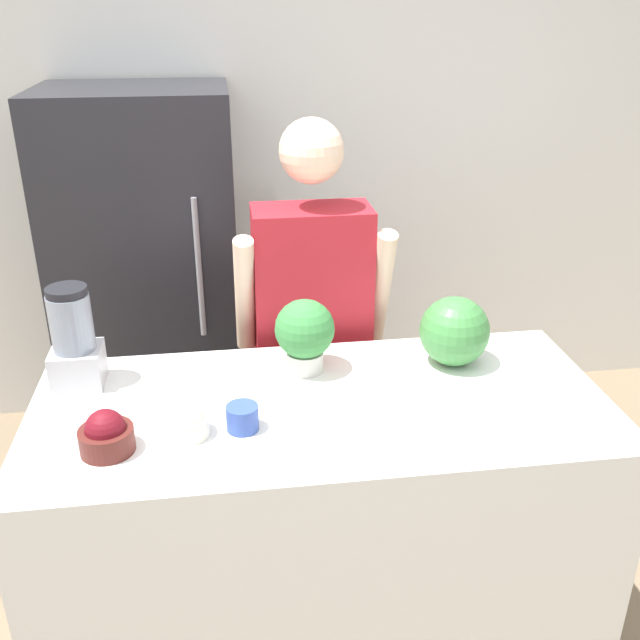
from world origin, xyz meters
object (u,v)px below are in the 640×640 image
bowl_cream (188,422)px  bowl_small_blue (242,418)px  watermelon (454,331)px  potted_plant (305,333)px  person (312,343)px  blender (74,341)px  bowl_cherries (106,435)px  refrigerator (150,280)px

bowl_cream → bowl_small_blue: bearing=2.8°
watermelon → potted_plant: size_ratio=0.93×
person → blender: person is taller
bowl_small_blue → potted_plant: bearing=56.2°
bowl_cream → bowl_cherries: bearing=-167.4°
refrigerator → bowl_small_blue: (0.37, -1.45, 0.13)m
watermelon → potted_plant: (-0.47, 0.04, 0.01)m
refrigerator → bowl_cherries: bearing=-89.5°
bowl_cherries → potted_plant: potted_plant is taller
watermelon → bowl_cream: size_ratio=1.90×
watermelon → bowl_cherries: (-1.04, -0.33, -0.08)m
watermelon → refrigerator: bearing=132.0°
bowl_cream → potted_plant: 0.49m
refrigerator → watermelon: bearing=-48.0°
watermelon → bowl_cherries: bearing=-162.5°
person → blender: bearing=-155.6°
refrigerator → bowl_small_blue: bearing=-75.7°
person → potted_plant: size_ratio=7.03×
watermelon → blender: 1.17m
refrigerator → blender: bearing=-96.0°
person → potted_plant: (-0.07, -0.36, 0.21)m
refrigerator → watermelon: 1.59m
watermelon → bowl_cream: bearing=-161.3°
refrigerator → watermelon: (1.05, -1.17, 0.22)m
watermelon → bowl_small_blue: 0.74m
bowl_small_blue → potted_plant: potted_plant is taller
watermelon → potted_plant: potted_plant is taller
watermelon → bowl_cream: watermelon is taller
refrigerator → person: bearing=-49.9°
person → bowl_cream: 0.81m
potted_plant → person: bearing=78.8°
watermelon → blender: bearing=177.5°
person → watermelon: bearing=-44.8°
bowl_cream → person: bearing=57.7°
blender → potted_plant: bearing=-0.8°
bowl_small_blue → bowl_cream: bearing=-177.2°
bowl_cherries → bowl_cream: bearing=12.6°
watermelon → blender: size_ratio=0.70×
blender → bowl_small_blue: bearing=-33.8°
bowl_cherries → bowl_cream: 0.21m
blender → person: bearing=24.4°
bowl_cream → refrigerator: bearing=98.6°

